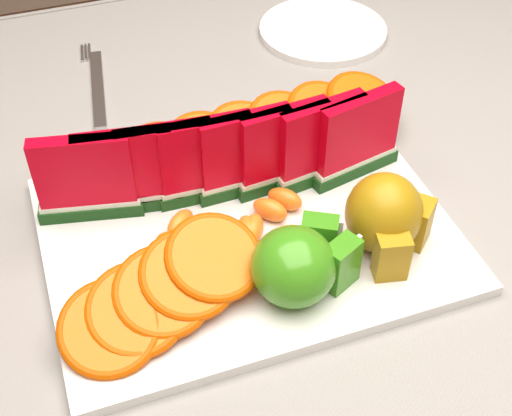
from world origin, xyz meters
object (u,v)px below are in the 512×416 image
object	(u,v)px
apple_cluster	(300,264)
side_plate	(323,30)
fork	(97,84)
pear_cluster	(386,217)
platter	(248,233)

from	to	relation	value
apple_cluster	side_plate	size ratio (longest dim) A/B	0.56
fork	pear_cluster	bearing A→B (deg)	-60.81
apple_cluster	fork	xyz separation A→B (m)	(-0.12, 0.41, -0.04)
side_plate	platter	bearing A→B (deg)	-123.90
platter	pear_cluster	size ratio (longest dim) A/B	4.21
side_plate	fork	size ratio (longest dim) A/B	0.97
side_plate	fork	bearing A→B (deg)	-175.91
platter	apple_cluster	world-z (taller)	apple_cluster
platter	fork	bearing A→B (deg)	106.72
pear_cluster	side_plate	bearing A→B (deg)	74.47
fork	apple_cluster	bearing A→B (deg)	-74.04
pear_cluster	fork	distance (m)	0.44
platter	pear_cluster	xyz separation A→B (m)	(0.12, -0.06, 0.04)
platter	apple_cluster	bearing A→B (deg)	-76.93
platter	pear_cluster	distance (m)	0.14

